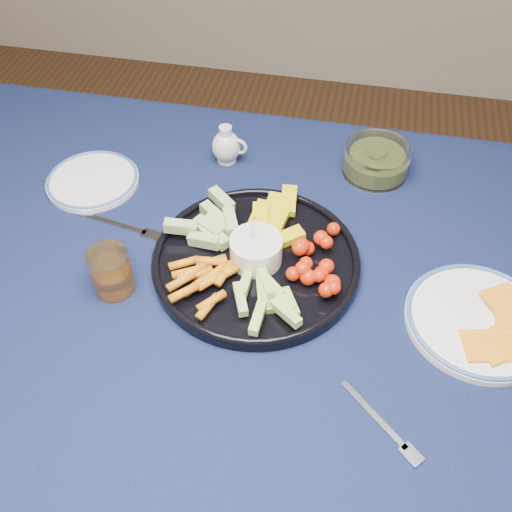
% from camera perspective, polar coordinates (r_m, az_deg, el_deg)
% --- Properties ---
extents(dining_table, '(1.67, 1.07, 0.75)m').
position_cam_1_polar(dining_table, '(1.04, -0.78, -6.69)').
color(dining_table, '#512E1B').
rests_on(dining_table, ground).
extents(crudite_platter, '(0.37, 0.37, 0.12)m').
position_cam_1_polar(crudite_platter, '(1.00, -0.13, -0.11)').
color(crudite_platter, black).
rests_on(crudite_platter, dining_table).
extents(creamer_pitcher, '(0.08, 0.06, 0.08)m').
position_cam_1_polar(creamer_pitcher, '(1.22, -2.95, 10.90)').
color(creamer_pitcher, silver).
rests_on(creamer_pitcher, dining_table).
extents(pickle_bowl, '(0.13, 0.13, 0.06)m').
position_cam_1_polar(pickle_bowl, '(1.21, 11.93, 9.22)').
color(pickle_bowl, white).
rests_on(pickle_bowl, dining_table).
extents(cheese_plate, '(0.24, 0.24, 0.03)m').
position_cam_1_polar(cheese_plate, '(0.99, 21.40, -5.87)').
color(cheese_plate, white).
rests_on(cheese_plate, dining_table).
extents(juice_tumbler, '(0.07, 0.07, 0.08)m').
position_cam_1_polar(juice_tumbler, '(0.98, -14.23, -1.73)').
color(juice_tumbler, white).
rests_on(juice_tumbler, dining_table).
extents(fork_left, '(0.17, 0.05, 0.00)m').
position_cam_1_polar(fork_left, '(1.11, -12.87, 2.80)').
color(fork_left, silver).
rests_on(fork_left, dining_table).
extents(fork_right, '(0.12, 0.11, 0.00)m').
position_cam_1_polar(fork_right, '(0.86, 12.89, -16.44)').
color(fork_right, silver).
rests_on(fork_right, dining_table).
extents(side_plate_extra, '(0.19, 0.19, 0.02)m').
position_cam_1_polar(side_plate_extra, '(1.22, -16.02, 7.30)').
color(side_plate_extra, white).
rests_on(side_plate_extra, dining_table).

